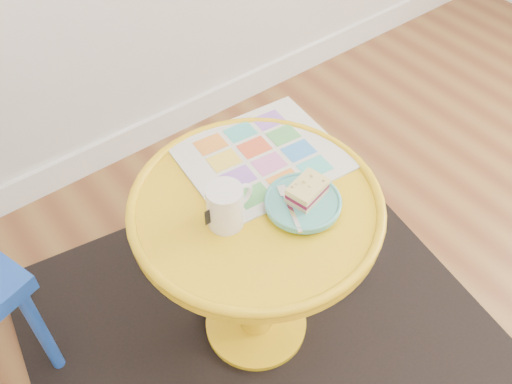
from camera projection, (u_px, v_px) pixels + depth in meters
rug at (256, 325)px, 1.74m from camera, size 1.45×1.29×0.01m
side_table at (256, 245)px, 1.44m from camera, size 0.60×0.60×0.57m
newspaper at (262, 157)px, 1.42m from camera, size 0.41×0.36×0.01m
mug at (226, 205)px, 1.25m from camera, size 0.12×0.08×0.11m
plate at (303, 203)px, 1.30m from camera, size 0.18×0.18×0.02m
cake_slice at (307, 190)px, 1.29m from camera, size 0.10×0.08×0.04m
fork at (289, 207)px, 1.28m from camera, size 0.07×0.14×0.00m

